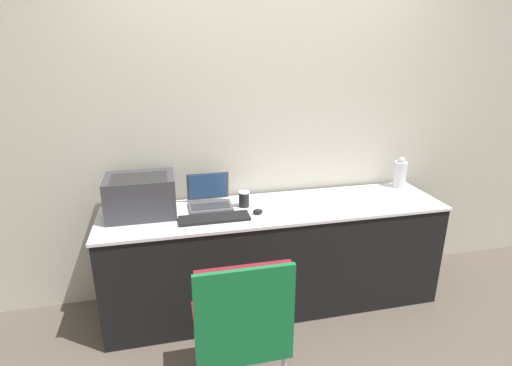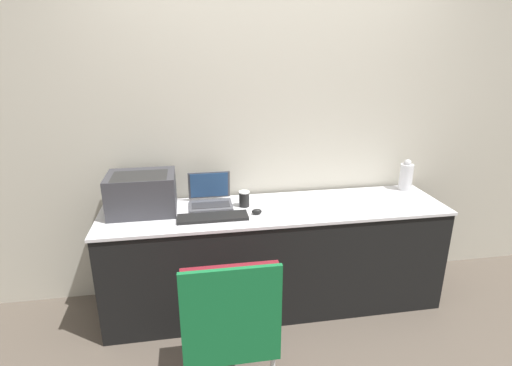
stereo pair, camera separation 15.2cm
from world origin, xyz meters
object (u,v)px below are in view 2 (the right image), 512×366
Objects in this scene: laptop_left at (210,198)px; coffee_cup at (244,199)px; printer at (142,192)px; chair at (230,321)px; mouse at (257,212)px; external_keyboard at (213,217)px; metal_pitcher at (406,176)px.

laptop_left is 0.24m from coffee_cup.
printer is 1.12m from chair.
laptop_left is 4.33× the size of mouse.
printer reaches higher than external_keyboard.
laptop_left is 2.71× the size of coffee_cup.
mouse is at bearing -12.71° from printer.
external_keyboard is 0.29m from coffee_cup.
metal_pitcher reaches higher than mouse.
chair is at bearing -109.16° from mouse.
laptop_left is at bearing 90.12° from external_keyboard.
external_keyboard is 1.55m from metal_pitcher.
chair is (0.02, -0.75, -0.23)m from external_keyboard.
coffee_cup is 0.99m from chair.
laptop_left is at bearing 6.91° from printer.
printer is at bearing -176.65° from metal_pitcher.
chair is at bearing -63.10° from printer.
chair is at bearing -144.59° from metal_pitcher.
printer is 0.51m from external_keyboard.
printer is at bearing 178.78° from coffee_cup.
laptop_left reaches higher than chair.
metal_pitcher is at bearing 35.41° from chair.
mouse is at bearing -67.97° from coffee_cup.
coffee_cup is 1.60× the size of mouse.
coffee_cup is (0.68, -0.01, -0.09)m from printer.
printer reaches higher than laptop_left.
printer is at bearing -173.09° from laptop_left.
printer is 6.43× the size of mouse.
chair is (-0.21, -0.93, -0.27)m from coffee_cup.
metal_pitcher is (1.28, 0.13, 0.06)m from coffee_cup.
metal_pitcher is (1.51, 0.06, 0.06)m from laptop_left.
external_keyboard is at bearing -142.74° from coffee_cup.
coffee_cup is 0.17m from mouse.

